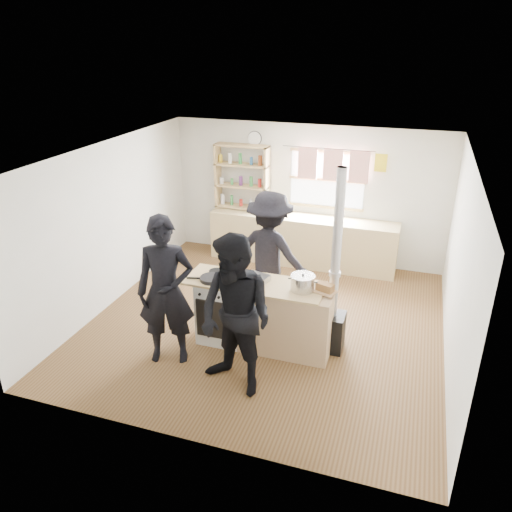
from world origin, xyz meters
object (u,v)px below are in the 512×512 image
(cooking_island, at_px, (265,315))
(person_near_right, at_px, (236,317))
(roast_tray, at_px, (257,278))
(person_near_left, at_px, (166,291))
(skillet_greens, at_px, (212,278))
(bread_board, at_px, (325,288))
(person_far, at_px, (270,254))
(stockpot_stove, at_px, (233,268))
(flue_heater, at_px, (332,306))
(stockpot_counter, at_px, (303,283))
(thermos, at_px, (340,212))

(cooking_island, bearing_deg, person_near_right, -92.38)
(roast_tray, relative_size, person_near_left, 0.18)
(skillet_greens, height_order, person_near_right, person_near_right)
(bread_board, xyz_separation_m, person_far, (-1.00, 0.91, -0.04))
(skillet_greens, xyz_separation_m, stockpot_stove, (0.20, 0.29, 0.06))
(bread_board, height_order, flue_heater, flue_heater)
(person_near_left, xyz_separation_m, person_near_right, (1.04, -0.29, -0.00))
(stockpot_stove, relative_size, bread_board, 0.74)
(bread_board, bearing_deg, stockpot_stove, 173.64)
(cooking_island, bearing_deg, person_far, 102.82)
(skillet_greens, distance_m, bread_board, 1.49)
(person_near_right, bearing_deg, stockpot_counter, 81.68)
(roast_tray, relative_size, bread_board, 1.09)
(flue_heater, bearing_deg, cooking_island, -167.63)
(skillet_greens, bearing_deg, person_near_left, -124.45)
(cooking_island, bearing_deg, flue_heater, 12.37)
(person_far, bearing_deg, person_near_right, 105.74)
(roast_tray, relative_size, stockpot_counter, 1.15)
(skillet_greens, xyz_separation_m, person_near_right, (0.66, -0.85, 0.02))
(cooking_island, xyz_separation_m, person_near_right, (-0.04, -0.97, 0.51))
(thermos, relative_size, cooking_island, 0.16)
(skillet_greens, xyz_separation_m, roast_tray, (0.57, 0.18, 0.01))
(thermos, height_order, skillet_greens, thermos)
(skillet_greens, relative_size, stockpot_stove, 1.55)
(skillet_greens, xyz_separation_m, person_far, (0.49, 1.05, -0.01))
(stockpot_counter, xyz_separation_m, bread_board, (0.28, 0.03, -0.05))
(cooking_island, relative_size, stockpot_counter, 6.32)
(roast_tray, bearing_deg, skillet_greens, -162.57)
(stockpot_counter, distance_m, person_near_right, 1.10)
(stockpot_stove, xyz_separation_m, person_near_right, (0.46, -1.14, -0.04))
(flue_heater, xyz_separation_m, person_near_left, (-1.95, -0.87, 0.34))
(stockpot_counter, xyz_separation_m, person_near_left, (-1.58, -0.66, -0.05))
(thermos, distance_m, skillet_greens, 3.13)
(roast_tray, xyz_separation_m, stockpot_stove, (-0.37, 0.11, 0.04))
(skillet_greens, bearing_deg, flue_heater, 11.32)
(roast_tray, relative_size, person_near_right, 0.18)
(stockpot_counter, bearing_deg, cooking_island, 178.37)
(roast_tray, height_order, person_near_right, person_near_right)
(skillet_greens, height_order, flue_heater, flue_heater)
(cooking_island, bearing_deg, bread_board, 1.46)
(cooking_island, bearing_deg, person_near_left, -147.83)
(stockpot_stove, bearing_deg, skillet_greens, -124.38)
(cooking_island, xyz_separation_m, flue_heater, (0.87, 0.19, 0.18))
(roast_tray, height_order, person_near_left, person_near_left)
(bread_board, bearing_deg, person_near_left, -159.46)
(stockpot_stove, xyz_separation_m, stockpot_counter, (1.01, -0.18, 0.02))
(thermos, xyz_separation_m, bread_board, (0.28, -2.75, -0.08))
(thermos, distance_m, person_far, 1.98)
(skillet_greens, distance_m, person_near_right, 1.07)
(cooking_island, relative_size, flue_heater, 0.79)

